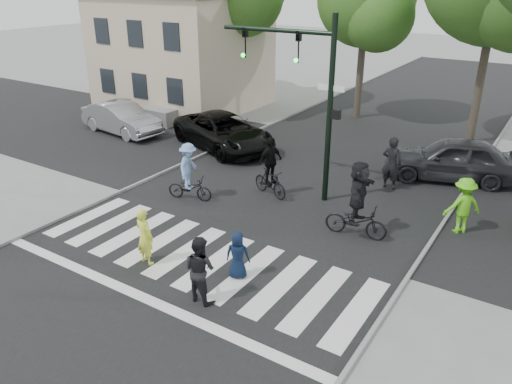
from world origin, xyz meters
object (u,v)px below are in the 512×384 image
(cyclist_left, at_px, (189,176))
(cyclist_right, at_px, (358,204))
(traffic_signal, at_px, (307,82))
(car_silver, at_px, (121,118))
(pedestrian_woman, at_px, (145,236))
(pedestrian_child, at_px, (238,255))
(car_suv, at_px, (224,132))
(car_grey, at_px, (452,159))
(pedestrian_adult, at_px, (200,269))
(cyclist_mid, at_px, (270,172))

(cyclist_left, xyz_separation_m, cyclist_right, (5.71, 0.61, 0.17))
(traffic_signal, xyz_separation_m, car_silver, (-10.71, 1.79, -3.17))
(pedestrian_woman, height_order, cyclist_right, cyclist_right)
(traffic_signal, distance_m, pedestrian_child, 6.43)
(car_suv, bearing_deg, pedestrian_woman, -134.96)
(car_suv, bearing_deg, car_grey, -59.07)
(pedestrian_adult, bearing_deg, car_grey, -102.19)
(traffic_signal, bearing_deg, car_suv, 153.58)
(pedestrian_child, relative_size, cyclist_left, 0.63)
(traffic_signal, xyz_separation_m, pedestrian_adult, (0.86, -6.69, -3.07))
(pedestrian_adult, height_order, car_silver, pedestrian_adult)
(cyclist_left, xyz_separation_m, car_silver, (-7.70, 4.21, -0.13))
(car_suv, bearing_deg, cyclist_right, -98.01)
(pedestrian_woman, relative_size, cyclist_left, 0.79)
(pedestrian_woman, bearing_deg, pedestrian_adult, 174.61)
(cyclist_right, relative_size, car_suv, 0.43)
(pedestrian_adult, xyz_separation_m, car_silver, (-11.57, 8.48, -0.09))
(pedestrian_adult, relative_size, car_grey, 0.35)
(cyclist_mid, bearing_deg, pedestrian_adult, -73.61)
(cyclist_left, relative_size, cyclist_mid, 0.96)
(traffic_signal, relative_size, car_silver, 1.34)
(pedestrian_adult, xyz_separation_m, car_grey, (3.08, 10.91, -0.02))
(cyclist_left, distance_m, car_suv, 5.54)
(traffic_signal, bearing_deg, car_silver, 170.51)
(cyclist_left, height_order, car_grey, cyclist_left)
(traffic_signal, bearing_deg, cyclist_left, -141.15)
(pedestrian_adult, bearing_deg, traffic_signal, -79.07)
(cyclist_left, distance_m, cyclist_right, 5.74)
(car_silver, height_order, car_grey, car_grey)
(cyclist_right, height_order, car_silver, cyclist_right)
(traffic_signal, distance_m, cyclist_left, 4.92)
(traffic_signal, xyz_separation_m, cyclist_left, (-3.01, -2.42, -3.04))
(pedestrian_woman, relative_size, pedestrian_child, 1.25)
(cyclist_left, xyz_separation_m, car_grey, (6.96, 6.65, -0.06))
(traffic_signal, relative_size, pedestrian_adult, 3.63)
(pedestrian_child, xyz_separation_m, car_silver, (-11.76, 7.23, 0.11))
(cyclist_mid, bearing_deg, cyclist_right, -17.67)
(pedestrian_child, distance_m, cyclist_mid, 5.16)
(cyclist_mid, xyz_separation_m, cyclist_right, (3.61, -1.15, 0.18))
(pedestrian_adult, bearing_deg, car_suv, -53.01)
(pedestrian_woman, height_order, car_grey, car_grey)
(traffic_signal, xyz_separation_m, cyclist_right, (2.70, -1.82, -2.87))
(car_suv, bearing_deg, cyclist_left, -134.70)
(pedestrian_woman, relative_size, cyclist_mid, 0.75)
(pedestrian_child, bearing_deg, car_suv, -74.80)
(pedestrian_woman, xyz_separation_m, cyclist_mid, (0.45, 5.52, 0.07))
(pedestrian_woman, xyz_separation_m, car_grey, (5.31, 10.41, 0.02))
(pedestrian_adult, relative_size, cyclist_left, 0.83)
(pedestrian_child, relative_size, pedestrian_adult, 0.76)
(cyclist_right, relative_size, car_grey, 0.49)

